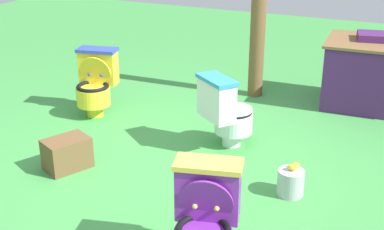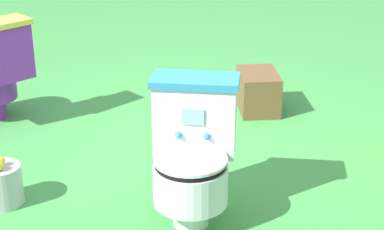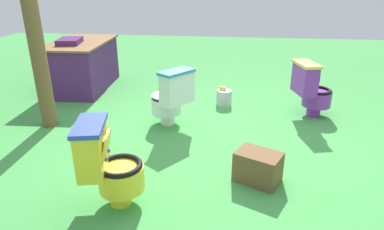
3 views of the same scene
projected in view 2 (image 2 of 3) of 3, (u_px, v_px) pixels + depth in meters
ground at (176, 152)px, 3.99m from camera, size 14.00×14.00×0.00m
toilet_white at (193, 152)px, 3.15m from camera, size 0.62×0.63×0.73m
small_crate at (258, 91)px, 4.56m from camera, size 0.41×0.47×0.28m
lemon_bucket at (1, 184)px, 3.37m from camera, size 0.22×0.22×0.28m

